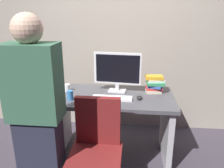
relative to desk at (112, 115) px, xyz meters
name	(u,v)px	position (x,y,z in m)	size (l,w,h in m)	color
ground_plane	(112,152)	(0.00, 0.00, -0.51)	(9.00, 9.00, 0.00)	#3D3842
wall_back	(118,22)	(0.00, 0.77, 0.99)	(6.40, 0.10, 3.00)	#9E9384
desk	(112,115)	(0.00, 0.00, 0.00)	(1.36, 0.73, 0.74)	#4C4C51
office_chair	(96,158)	(-0.07, -0.70, -0.08)	(0.52, 0.52, 0.94)	black
person_at_desk	(37,119)	(-0.51, -0.82, 0.33)	(0.40, 0.24, 1.64)	#262838
monitor	(117,70)	(0.04, 0.14, 0.49)	(0.54, 0.16, 0.46)	silver
keyboard	(112,98)	(0.01, -0.11, 0.25)	(0.43, 0.13, 0.02)	white
mouse	(139,98)	(0.30, -0.08, 0.25)	(0.06, 0.10, 0.03)	black
cup_near_keyboard	(70,95)	(-0.43, -0.17, 0.29)	(0.07, 0.07, 0.10)	#3372B2
cup_by_monitor	(67,88)	(-0.54, 0.09, 0.28)	(0.07, 0.07, 0.08)	white
book_stack	(155,84)	(0.47, 0.15, 0.34)	(0.22, 0.18, 0.20)	beige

